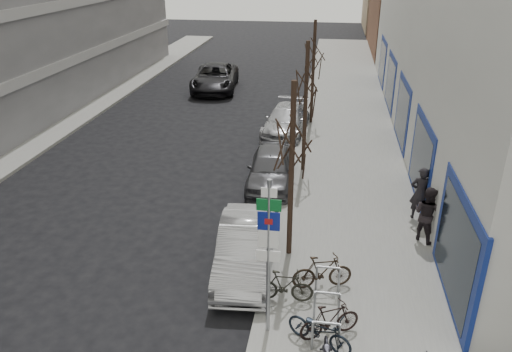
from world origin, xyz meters
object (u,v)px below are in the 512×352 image
(tree_mid, at_px, (307,77))
(bike_mid_curb, at_px, (320,327))
(parked_car_back, at_px, (286,121))
(bike_near_right, at_px, (330,320))
(highway_sign_pole, at_px, (268,250))
(lane_car, at_px, (215,78))
(pedestrian_far, at_px, (427,214))
(parked_car_mid, at_px, (271,168))
(pedestrian_near, at_px, (420,193))
(bike_rack, at_px, (327,303))
(parked_car_front, at_px, (246,248))
(meter_front, at_px, (273,238))
(bike_mid_inner, at_px, (284,286))
(bike_far_inner, at_px, (322,271))
(tree_far, at_px, (314,48))
(meter_mid, at_px, (290,166))
(meter_back, at_px, (300,122))
(tree_near, at_px, (293,131))

(tree_mid, distance_m, bike_mid_curb, 10.94)
(parked_car_back, bearing_deg, bike_near_right, -75.54)
(tree_mid, bearing_deg, parked_car_back, 103.89)
(highway_sign_pole, height_order, lane_car, highway_sign_pole)
(pedestrian_far, bearing_deg, parked_car_mid, 10.04)
(pedestrian_near, bearing_deg, parked_car_back, -56.25)
(bike_rack, height_order, pedestrian_near, pedestrian_near)
(bike_mid_curb, bearing_deg, bike_near_right, -6.62)
(parked_car_front, bearing_deg, parked_car_back, 85.15)
(meter_front, xyz_separation_m, bike_mid_curb, (1.51, -3.33, -0.26))
(meter_front, distance_m, bike_near_right, 3.47)
(bike_mid_curb, bearing_deg, bike_mid_inner, 59.88)
(tree_mid, relative_size, lane_car, 0.91)
(pedestrian_near, bearing_deg, bike_far_inner, 55.99)
(highway_sign_pole, height_order, tree_far, tree_far)
(parked_car_front, distance_m, parked_car_mid, 5.94)
(meter_mid, xyz_separation_m, pedestrian_far, (4.65, -3.57, 0.17))
(meter_front, height_order, bike_far_inner, meter_front)
(tree_mid, bearing_deg, meter_mid, -106.70)
(bike_mid_inner, bearing_deg, meter_back, 0.66)
(bike_rack, xyz_separation_m, meter_mid, (-1.65, 7.90, 0.26))
(lane_car, bearing_deg, parked_car_back, -61.63)
(meter_mid, height_order, pedestrian_near, pedestrian_near)
(meter_mid, bearing_deg, bike_mid_inner, -85.80)
(bike_far_inner, bearing_deg, meter_front, 37.28)
(bike_near_right, relative_size, lane_car, 0.26)
(tree_far, relative_size, bike_mid_curb, 3.28)
(meter_mid, xyz_separation_m, parked_car_back, (-0.75, 6.35, -0.21))
(parked_car_back, bearing_deg, tree_mid, -71.15)
(tree_mid, distance_m, pedestrian_near, 6.32)
(parked_car_front, relative_size, parked_car_back, 0.92)
(meter_front, relative_size, bike_mid_inner, 0.83)
(meter_back, distance_m, pedestrian_near, 8.94)
(bike_rack, distance_m, pedestrian_near, 6.51)
(pedestrian_near, bearing_deg, pedestrian_far, 91.28)
(parked_car_front, relative_size, parked_car_mid, 1.02)
(meter_mid, height_order, bike_mid_curb, meter_mid)
(meter_front, distance_m, meter_back, 11.00)
(parked_car_back, bearing_deg, pedestrian_near, -52.58)
(bike_mid_inner, relative_size, parked_car_front, 0.35)
(meter_front, xyz_separation_m, lane_car, (-6.36, 20.04, -0.07))
(tree_far, height_order, bike_far_inner, tree_far)
(meter_front, relative_size, pedestrian_near, 0.67)
(tree_mid, xyz_separation_m, bike_mid_inner, (0.09, -8.82, -3.49))
(tree_mid, bearing_deg, tree_near, -90.00)
(tree_mid, bearing_deg, highway_sign_pole, -91.14)
(bike_rack, distance_m, tree_far, 16.31)
(bike_rack, bearing_deg, parked_car_mid, 106.70)
(highway_sign_pole, relative_size, meter_front, 3.31)
(bike_mid_inner, bearing_deg, pedestrian_near, -40.16)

